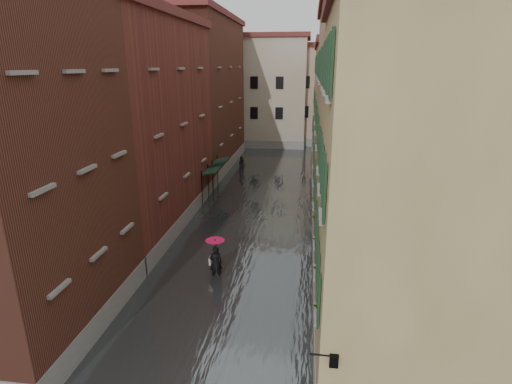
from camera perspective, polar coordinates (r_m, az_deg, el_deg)
The scene contains 16 objects.
ground at distance 17.81m, azimuth -5.38°, elevation -16.43°, with size 120.00×120.00×0.00m, color #555658.
floodwater at distance 29.28m, azimuth 0.17°, elevation -2.00°, with size 10.00×60.00×0.20m, color #424849.
building_left_near at distance 16.57m, azimuth -32.14°, elevation 2.87°, with size 6.00×8.00×13.00m, color brown.
building_left_mid at distance 25.86m, azimuth -16.77°, elevation 8.69°, with size 6.00×14.00×12.50m, color brown.
building_left_far at distance 39.86m, azimuth -8.04°, elevation 13.26°, with size 6.00×16.00×14.00m, color brown.
building_right_near at distance 13.50m, azimuth 22.10°, elevation -1.86°, with size 6.00×8.00×11.50m, color olive.
building_right_mid at distance 23.85m, azimuth 16.02°, elevation 8.66°, with size 6.00×14.00×13.00m, color tan.
building_right_far at distance 38.73m, azimuth 12.85°, elevation 11.01°, with size 6.00×16.00×11.50m, color olive.
building_end_cream at distance 52.85m, azimuth 0.40°, elevation 13.93°, with size 12.00×9.00×13.00m, color #BBB295.
building_end_pink at distance 54.54m, azimuth 10.35°, elevation 13.25°, with size 10.00×9.00×12.00m, color tan.
awning_near at distance 30.20m, azimuth -6.14°, elevation 3.23°, with size 1.09×3.38×2.80m.
awning_far at distance 31.94m, azimuth -5.38°, elevation 4.05°, with size 1.09×3.31×2.80m.
wall_lantern at distance 10.90m, azimuth 10.94°, elevation -22.40°, with size 0.71×0.22×0.35m.
window_planters at distance 16.25m, azimuth 9.10°, elevation -5.96°, with size 0.59×10.58×0.84m.
pedestrian_main at distance 19.45m, azimuth -5.81°, elevation -9.09°, with size 0.94×0.94×2.06m.
pedestrian_far at distance 38.31m, azimuth -2.00°, elevation 3.88°, with size 0.80×0.62×1.65m, color black.
Camera 1 is at (3.49, -14.34, 9.97)m, focal length 28.00 mm.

